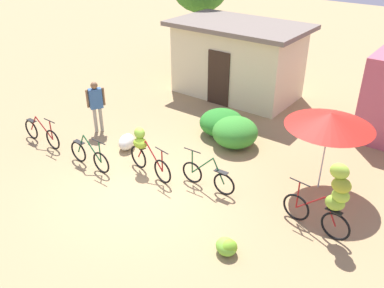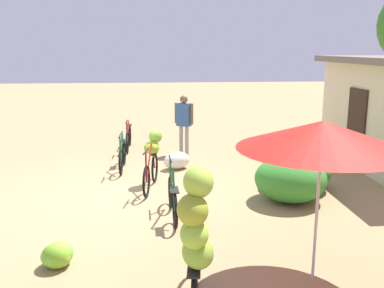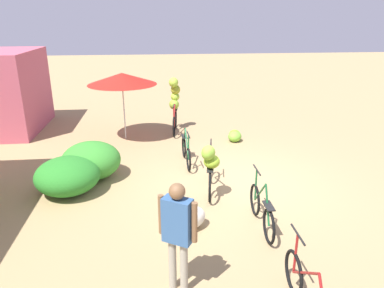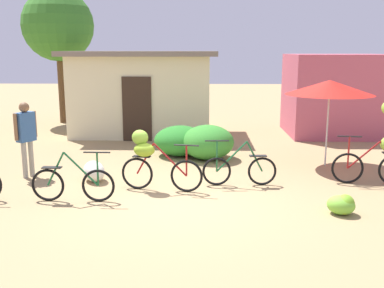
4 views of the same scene
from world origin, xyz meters
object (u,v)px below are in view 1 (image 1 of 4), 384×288
(bicycle_near_pile, at_px, (90,156))
(person_vendor, at_px, (96,102))
(building_low, at_px, (237,59))
(banana_pile_on_ground, at_px, (227,247))
(bicycle_center_loaded, at_px, (144,149))
(bicycle_rightmost, at_px, (333,196))
(bicycle_leftmost, at_px, (42,134))
(bicycle_by_shop, at_px, (208,177))
(market_umbrella, at_px, (330,120))
(produce_sack, at_px, (127,142))

(bicycle_near_pile, bearing_deg, person_vendor, 132.03)
(building_low, bearing_deg, banana_pile_on_ground, -59.63)
(bicycle_center_loaded, relative_size, bicycle_rightmost, 0.93)
(bicycle_center_loaded, bearing_deg, person_vendor, 162.70)
(bicycle_leftmost, distance_m, bicycle_rightmost, 8.59)
(bicycle_center_loaded, distance_m, banana_pile_on_ground, 3.77)
(building_low, xyz_separation_m, bicycle_center_loaded, (0.99, -6.32, -0.70))
(banana_pile_on_ground, height_order, person_vendor, person_vendor)
(bicycle_center_loaded, bearing_deg, building_low, 98.88)
(bicycle_near_pile, relative_size, person_vendor, 0.94)
(bicycle_rightmost, relative_size, person_vendor, 1.07)
(bicycle_near_pile, distance_m, bicycle_by_shop, 3.38)
(bicycle_by_shop, relative_size, person_vendor, 0.93)
(building_low, height_order, bicycle_rightmost, building_low)
(market_umbrella, relative_size, bicycle_center_loaded, 1.26)
(market_umbrella, bearing_deg, bicycle_rightmost, -63.52)
(market_umbrella, height_order, bicycle_rightmost, market_umbrella)
(person_vendor, bearing_deg, produce_sack, -10.55)
(building_low, bearing_deg, market_umbrella, -39.74)
(market_umbrella, xyz_separation_m, banana_pile_on_ground, (-0.60, -3.42, -1.76))
(market_umbrella, relative_size, bicycle_near_pile, 1.33)
(bicycle_near_pile, height_order, banana_pile_on_ground, bicycle_near_pile)
(bicycle_center_loaded, distance_m, bicycle_by_shop, 1.89)
(person_vendor, bearing_deg, bicycle_near_pile, -47.97)
(market_umbrella, bearing_deg, person_vendor, -170.05)
(bicycle_rightmost, xyz_separation_m, person_vendor, (-7.74, 0.41, -0.00))
(bicycle_leftmost, relative_size, bicycle_by_shop, 1.10)
(building_low, bearing_deg, person_vendor, -108.90)
(bicycle_near_pile, distance_m, person_vendor, 2.31)
(bicycle_leftmost, height_order, person_vendor, person_vendor)
(building_low, relative_size, banana_pile_on_ground, 8.02)
(bicycle_rightmost, bearing_deg, building_low, 135.18)
(person_vendor, bearing_deg, bicycle_leftmost, -114.37)
(market_umbrella, relative_size, bicycle_by_shop, 1.35)
(building_low, distance_m, bicycle_center_loaded, 6.44)
(bicycle_near_pile, height_order, person_vendor, person_vendor)
(bicycle_by_shop, height_order, produce_sack, bicycle_by_shop)
(bicycle_center_loaded, distance_m, bicycle_rightmost, 4.93)
(bicycle_by_shop, height_order, bicycle_rightmost, bicycle_rightmost)
(bicycle_by_shop, bearing_deg, produce_sack, 175.60)
(market_umbrella, distance_m, bicycle_near_pile, 6.35)
(bicycle_near_pile, distance_m, produce_sack, 1.36)
(building_low, xyz_separation_m, bicycle_near_pile, (-0.38, -7.07, -1.06))
(banana_pile_on_ground, height_order, produce_sack, produce_sack)
(bicycle_center_loaded, relative_size, banana_pile_on_ground, 2.70)
(bicycle_leftmost, xyz_separation_m, bicycle_rightmost, (8.48, 1.20, 0.69))
(bicycle_leftmost, bearing_deg, produce_sack, 30.25)
(bicycle_near_pile, bearing_deg, bicycle_by_shop, 19.19)
(produce_sack, xyz_separation_m, person_vendor, (-1.54, 0.29, 0.81))
(market_umbrella, xyz_separation_m, bicycle_by_shop, (-2.26, -1.74, -1.58))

